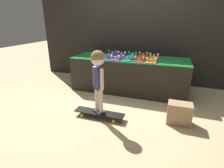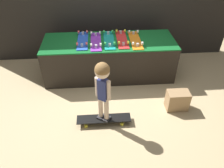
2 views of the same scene
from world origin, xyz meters
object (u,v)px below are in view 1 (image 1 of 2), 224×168
Objects in this scene: skateboard_blue_on_rack at (109,55)px; child at (98,71)px; skateboard_red_on_rack at (141,58)px; skateboard_on_floor at (99,113)px; skateboard_teal_on_rack at (130,57)px; skateboard_orange_on_rack at (153,59)px; storage_box at (179,113)px; skateboard_purple_on_rack at (119,57)px.

child is at bearing -76.82° from skateboard_blue_on_rack.
skateboard_blue_on_rack is 1.34m from child.
skateboard_red_on_rack is 1.50m from skateboard_on_floor.
skateboard_teal_on_rack and skateboard_orange_on_rack have the same top height.
skateboard_orange_on_rack is (0.23, -0.05, 0.00)m from skateboard_red_on_rack.
skateboard_blue_on_rack is 1.91m from storage_box.
skateboard_blue_on_rack is 1.49m from skateboard_on_floor.
skateboard_purple_on_rack is at bearing -179.93° from skateboard_orange_on_rack.
skateboard_purple_on_rack is 0.47m from skateboard_red_on_rack.
skateboard_red_on_rack is (0.47, 0.05, 0.00)m from skateboard_purple_on_rack.
skateboard_red_on_rack is 1.00× the size of skateboard_orange_on_rack.
skateboard_purple_on_rack is at bearing 93.31° from skateboard_on_floor.
skateboard_blue_on_rack and skateboard_orange_on_rack have the same top height.
skateboard_orange_on_rack reaches higher than storage_box.
skateboard_teal_on_rack is 2.10× the size of storage_box.
skateboard_orange_on_rack is 2.10× the size of storage_box.
skateboard_purple_on_rack is 0.74× the size of child.
storage_box is at bearing -39.30° from skateboard_purple_on_rack.
child is (-0.16, -1.28, 0.04)m from skateboard_teal_on_rack.
skateboard_purple_on_rack is 1.25m from child.
skateboard_teal_on_rack is at bearing 82.87° from skateboard_on_floor.
storage_box reaches higher than skateboard_on_floor.
skateboard_blue_on_rack is 0.89× the size of skateboard_on_floor.
skateboard_purple_on_rack is at bearing -12.71° from skateboard_blue_on_rack.
child reaches higher than storage_box.
skateboard_red_on_rack is at bearing 168.60° from skateboard_orange_on_rack.
skateboard_purple_on_rack is 1.00× the size of skateboard_orange_on_rack.
skateboard_purple_on_rack is 1.41m from skateboard_on_floor.
skateboard_blue_on_rack is at bearing 176.82° from skateboard_orange_on_rack.
skateboard_teal_on_rack reaches higher than storage_box.
skateboard_purple_on_rack is 1.00× the size of skateboard_teal_on_rack.
skateboard_blue_on_rack is at bearing 167.29° from skateboard_purple_on_rack.
skateboard_on_floor is at bearing -76.82° from skateboard_blue_on_rack.
skateboard_orange_on_rack reaches higher than skateboard_on_floor.
skateboard_teal_on_rack is 1.00× the size of skateboard_orange_on_rack.
skateboard_orange_on_rack is 0.89× the size of skateboard_on_floor.
skateboard_teal_on_rack is 0.23m from skateboard_red_on_rack.
skateboard_red_on_rack is 0.74× the size of child.
skateboard_blue_on_rack is 1.00× the size of skateboard_teal_on_rack.
skateboard_red_on_rack is 1.36m from child.
skateboard_purple_on_rack reaches higher than skateboard_on_floor.
skateboard_red_on_rack is 2.10× the size of storage_box.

